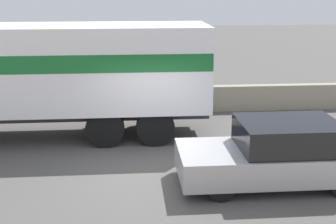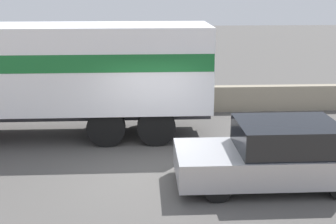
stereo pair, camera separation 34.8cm
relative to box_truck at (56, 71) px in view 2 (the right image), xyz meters
name	(u,v)px [view 2 (the right image)]	position (x,y,z in m)	size (l,w,h in m)	color
ground_plane	(156,172)	(2.78, -2.95, -1.96)	(80.00, 80.00, 0.00)	#514F4C
stone_wall_backdrop	(151,100)	(2.78, 2.57, -1.51)	(60.00, 0.35, 0.90)	gray
box_truck	(56,71)	(0.00, 0.00, 0.00)	(9.24, 2.39, 3.28)	maroon
car_hatchback	(275,155)	(5.44, -3.77, -1.25)	(4.25, 1.83, 1.46)	#9E9EA3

